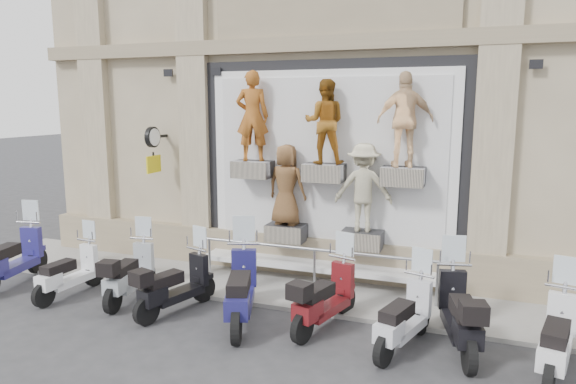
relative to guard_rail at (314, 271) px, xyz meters
The scene contains 15 objects.
ground 2.05m from the guard_rail, 90.00° to the right, with size 90.00×90.00×0.00m, color #313134.
sidewalk 0.44m from the guard_rail, 90.00° to the left, with size 16.00×2.20×0.08m, color #989590.
building 7.46m from the guard_rail, 90.00° to the left, with size 14.00×8.60×12.00m, color tan, non-canonical shape.
shop_vitrine 2.10m from the guard_rail, 83.52° to the left, with size 5.60×0.83×4.30m.
guard_rail is the anchor object (origin of this frame).
clock_sign_bracket 4.57m from the guard_rail, behind, with size 0.10×0.80×1.02m.
scooter_a 6.18m from the guard_rail, 164.69° to the right, with size 0.59×2.03×1.65m, color navy, non-canonical shape.
scooter_b 4.74m from the guard_rail, 158.62° to the right, with size 0.50×1.70×1.38m, color white, non-canonical shape.
scooter_c 3.52m from the guard_rail, 155.20° to the right, with size 0.53×1.82×1.48m, color #939AA0, non-canonical shape.
scooter_d 2.67m from the guard_rail, 139.92° to the right, with size 0.53×1.80×1.47m, color black, non-canonical shape.
scooter_e 1.92m from the guard_rail, 113.89° to the right, with size 0.61×2.11×1.71m, color #191750, non-canonical shape.
scooter_f 1.58m from the guard_rail, 65.92° to the right, with size 0.54×1.86×1.51m, color #590F12, non-canonical shape.
scooter_g 2.61m from the guard_rail, 41.35° to the right, with size 0.52×1.79×1.45m, color silver, non-canonical shape.
scooter_h 3.10m from the guard_rail, 27.65° to the right, with size 0.58×1.98×1.61m, color black, non-canonical shape.
scooter_i 4.38m from the guard_rail, 23.76° to the right, with size 0.55×1.88×1.53m, color silver, non-canonical shape.
Camera 1 is at (2.83, -7.15, 3.68)m, focal length 32.00 mm.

